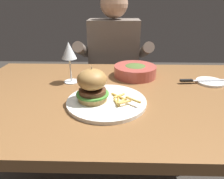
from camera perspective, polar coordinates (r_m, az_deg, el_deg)
dining_table at (r=0.90m, az=5.08°, el=-5.62°), size 1.47×0.82×0.74m
main_plate at (r=0.76m, az=-1.56°, el=-3.44°), size 0.30×0.30×0.01m
burger_sandwich at (r=0.74m, az=-5.68°, el=1.28°), size 0.12×0.12×0.13m
fries_pile at (r=0.74m, az=2.82°, el=-2.88°), size 0.11×0.11×0.02m
wine_glass at (r=0.94m, az=-12.19°, el=10.35°), size 0.07×0.07×0.19m
bread_plate at (r=1.06m, az=26.25°, el=1.98°), size 0.13×0.13×0.01m
table_knife at (r=1.03m, az=23.84°, el=2.38°), size 0.24×0.04×0.01m
soup_bowl at (r=1.04m, az=6.60°, el=5.38°), size 0.21×0.21×0.06m
diner_person at (r=1.56m, az=0.49°, el=3.96°), size 0.51×0.36×1.18m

